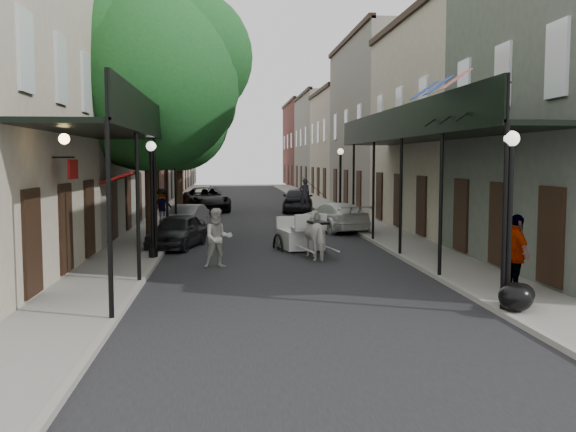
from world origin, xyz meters
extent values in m
plane|color=gray|center=(0.00, 0.00, 0.00)|extent=(140.00, 140.00, 0.00)
cube|color=black|center=(0.00, 20.00, 0.01)|extent=(8.00, 90.00, 0.01)
cube|color=gray|center=(-5.00, 20.00, 0.06)|extent=(2.20, 90.00, 0.12)
cube|color=gray|center=(5.00, 20.00, 0.06)|extent=(2.20, 90.00, 0.12)
cube|color=#B9AC94|center=(-8.60, 30.00, 5.25)|extent=(5.00, 80.00, 10.50)
cube|color=gray|center=(8.60, 30.00, 5.25)|extent=(5.00, 80.00, 10.50)
cube|color=black|center=(-5.00, 7.00, 4.00)|extent=(2.20, 18.00, 0.12)
cube|color=black|center=(-3.95, 7.00, 4.50)|extent=(0.06, 18.00, 1.00)
cylinder|color=black|center=(-4.00, -2.00, 2.12)|extent=(0.10, 0.10, 4.00)
cylinder|color=black|center=(-4.00, 6.00, 2.12)|extent=(0.10, 0.10, 4.00)
cylinder|color=black|center=(-4.00, 14.00, 2.12)|extent=(0.10, 0.10, 4.00)
cube|color=black|center=(5.00, 7.00, 4.00)|extent=(2.20, 18.00, 0.12)
cube|color=black|center=(3.95, 7.00, 4.50)|extent=(0.06, 18.00, 1.00)
cylinder|color=black|center=(4.00, -2.00, 2.12)|extent=(0.10, 0.10, 4.00)
cylinder|color=black|center=(4.00, 6.00, 2.12)|extent=(0.10, 0.10, 4.00)
cylinder|color=black|center=(4.00, 14.00, 2.12)|extent=(0.10, 0.10, 4.00)
cylinder|color=#382619|center=(-4.60, 10.00, 2.92)|extent=(0.44, 0.44, 5.60)
sphere|color=#194E22|center=(-4.60, 10.00, 6.20)|extent=(6.80, 6.80, 6.80)
sphere|color=#194E22|center=(-3.24, 10.60, 7.20)|extent=(5.10, 5.10, 5.10)
cylinder|color=#382619|center=(-4.60, 24.00, 2.64)|extent=(0.44, 0.44, 5.04)
sphere|color=#194E22|center=(-4.60, 24.00, 5.58)|extent=(6.00, 6.00, 6.00)
sphere|color=#194E22|center=(-3.40, 24.60, 6.48)|extent=(4.50, 4.50, 4.50)
cylinder|color=black|center=(4.10, -2.00, 0.27)|extent=(0.28, 0.28, 0.30)
cylinder|color=black|center=(4.10, -2.00, 1.82)|extent=(0.12, 0.12, 3.40)
sphere|color=white|center=(4.10, -2.00, 3.67)|extent=(0.32, 0.32, 0.32)
cylinder|color=black|center=(-4.10, 6.00, 0.27)|extent=(0.28, 0.28, 0.30)
cylinder|color=black|center=(-4.10, 6.00, 1.82)|extent=(0.12, 0.12, 3.40)
sphere|color=white|center=(-4.10, 6.00, 3.67)|extent=(0.32, 0.32, 0.32)
cylinder|color=black|center=(4.10, 18.00, 0.27)|extent=(0.28, 0.28, 0.30)
cylinder|color=black|center=(4.10, 18.00, 1.82)|extent=(0.12, 0.12, 3.40)
sphere|color=white|center=(4.10, 18.00, 3.67)|extent=(0.32, 0.32, 0.32)
imported|color=silver|center=(1.28, 6.00, 0.78)|extent=(1.18, 1.97, 1.56)
torus|color=black|center=(-0.01, 8.54, 0.59)|extent=(0.32, 1.21, 1.22)
torus|color=black|center=(1.51, 8.84, 0.59)|extent=(0.32, 1.21, 1.22)
torus|color=black|center=(0.43, 7.28, 0.30)|extent=(0.19, 0.63, 0.63)
torus|color=black|center=(1.58, 7.50, 0.30)|extent=(0.19, 0.63, 0.63)
cube|color=silver|center=(0.79, 8.50, 0.99)|extent=(1.62, 1.92, 0.66)
cube|color=silver|center=(0.98, 7.53, 1.46)|extent=(1.21, 0.73, 0.11)
cube|color=silver|center=(1.02, 7.30, 1.75)|extent=(1.13, 0.31, 0.47)
imported|color=black|center=(0.98, 7.53, 2.05)|extent=(0.43, 0.32, 1.06)
imported|color=beige|center=(-2.00, 4.51, 0.90)|extent=(0.98, 0.83, 1.79)
imported|color=gray|center=(-4.98, 17.71, 0.96)|extent=(1.20, 0.85, 1.69)
imported|color=gray|center=(4.93, -0.59, 1.05)|extent=(0.52, 1.12, 1.87)
imported|color=black|center=(-3.55, 9.00, 0.63)|extent=(2.34, 3.96, 1.26)
imported|color=gray|center=(-3.60, 14.73, 0.59)|extent=(2.04, 3.80, 1.19)
imported|color=black|center=(-3.07, 26.01, 0.76)|extent=(3.44, 5.81, 1.52)
imported|color=silver|center=(3.13, 14.00, 0.66)|extent=(2.99, 4.86, 1.32)
imported|color=black|center=(2.63, 24.72, 0.78)|extent=(2.37, 4.75, 1.55)
ellipsoid|color=black|center=(4.20, -2.20, 0.42)|extent=(0.71, 0.71, 0.60)
ellipsoid|color=black|center=(4.50, -1.75, 0.37)|extent=(0.62, 0.62, 0.50)
camera|label=1|loc=(-1.70, -14.70, 3.23)|focal=40.00mm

